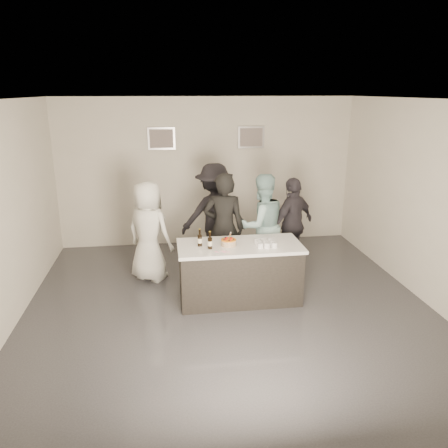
% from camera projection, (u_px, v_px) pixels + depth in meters
% --- Properties ---
extents(floor, '(6.00, 6.00, 0.00)m').
position_uv_depth(floor, '(229.00, 307.00, 6.55)').
color(floor, '#3D3D42').
rests_on(floor, ground).
extents(ceiling, '(6.00, 6.00, 0.00)m').
position_uv_depth(ceiling, '(229.00, 99.00, 5.66)').
color(ceiling, white).
extents(wall_back, '(6.00, 0.04, 3.00)m').
position_uv_depth(wall_back, '(207.00, 172.00, 8.94)').
color(wall_back, silver).
rests_on(wall_back, ground).
extents(wall_front, '(6.00, 0.04, 3.00)m').
position_uv_depth(wall_front, '(289.00, 315.00, 3.27)').
color(wall_front, silver).
rests_on(wall_front, ground).
extents(wall_left, '(0.04, 6.00, 3.00)m').
position_uv_depth(wall_left, '(3.00, 219.00, 5.71)').
color(wall_left, silver).
rests_on(wall_left, ground).
extents(wall_right, '(0.04, 6.00, 3.00)m').
position_uv_depth(wall_right, '(428.00, 203.00, 6.50)').
color(wall_right, silver).
rests_on(wall_right, ground).
extents(picture_left, '(0.54, 0.04, 0.44)m').
position_uv_depth(picture_left, '(161.00, 139.00, 8.59)').
color(picture_left, '#B2B2B7').
rests_on(picture_left, wall_back).
extents(picture_right, '(0.54, 0.04, 0.44)m').
position_uv_depth(picture_right, '(251.00, 137.00, 8.83)').
color(picture_right, '#B2B2B7').
rests_on(picture_right, wall_back).
extents(bar_counter, '(1.86, 0.86, 0.90)m').
position_uv_depth(bar_counter, '(239.00, 272.00, 6.67)').
color(bar_counter, white).
rests_on(bar_counter, ground).
extents(cake, '(0.23, 0.23, 0.08)m').
position_uv_depth(cake, '(229.00, 243.00, 6.49)').
color(cake, orange).
rests_on(cake, bar_counter).
extents(beer_bottle_a, '(0.07, 0.07, 0.26)m').
position_uv_depth(beer_bottle_a, '(200.00, 238.00, 6.43)').
color(beer_bottle_a, black).
rests_on(beer_bottle_a, bar_counter).
extents(beer_bottle_b, '(0.07, 0.07, 0.26)m').
position_uv_depth(beer_bottle_b, '(210.00, 240.00, 6.32)').
color(beer_bottle_b, black).
rests_on(beer_bottle_b, bar_counter).
extents(tumbler_cluster, '(0.30, 0.30, 0.08)m').
position_uv_depth(tumbler_cluster, '(266.00, 243.00, 6.48)').
color(tumbler_cluster, orange).
rests_on(tumbler_cluster, bar_counter).
extents(candles, '(0.24, 0.08, 0.01)m').
position_uv_depth(candles, '(221.00, 252.00, 6.22)').
color(candles, pink).
rests_on(candles, bar_counter).
extents(person_main_black, '(0.75, 0.56, 1.86)m').
position_uv_depth(person_main_black, '(224.00, 228.00, 7.18)').
color(person_main_black, black).
rests_on(person_main_black, ground).
extents(person_main_blue, '(1.02, 0.88, 1.79)m').
position_uv_depth(person_main_blue, '(262.00, 225.00, 7.48)').
color(person_main_blue, '#97C4C6').
rests_on(person_main_blue, ground).
extents(person_guest_left, '(0.99, 0.93, 1.70)m').
position_uv_depth(person_guest_left, '(149.00, 232.00, 7.28)').
color(person_guest_left, white).
rests_on(person_guest_left, ground).
extents(person_guest_right, '(1.04, 0.89, 1.68)m').
position_uv_depth(person_guest_right, '(293.00, 224.00, 7.74)').
color(person_guest_right, '#332F38').
rests_on(person_guest_right, ground).
extents(person_guest_back, '(1.29, 0.85, 1.87)m').
position_uv_depth(person_guest_back, '(214.00, 214.00, 7.99)').
color(person_guest_back, black).
rests_on(person_guest_back, ground).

